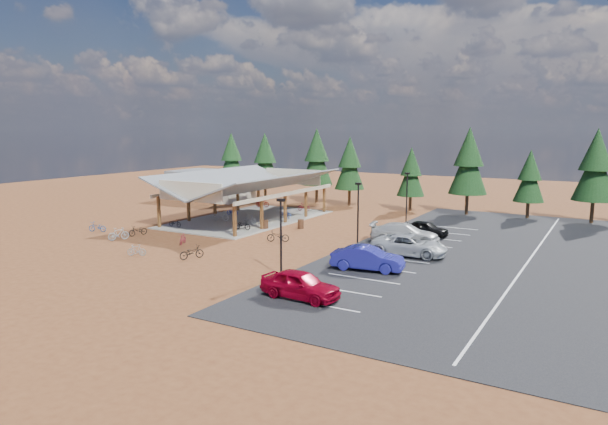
# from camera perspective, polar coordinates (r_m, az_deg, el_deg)

# --- Properties ---
(ground) EXTENTS (140.00, 140.00, 0.00)m
(ground) POSITION_cam_1_polar(r_m,az_deg,el_deg) (46.74, -0.96, -3.02)
(ground) COLOR #5A2E17
(ground) RESTS_ON ground
(asphalt_lot) EXTENTS (27.00, 44.00, 0.04)m
(asphalt_lot) POSITION_cam_1_polar(r_m,az_deg,el_deg) (43.49, 22.67, -4.59)
(asphalt_lot) COLOR black
(asphalt_lot) RESTS_ON ground
(concrete_pad) EXTENTS (10.60, 18.60, 0.10)m
(concrete_pad) POSITION_cam_1_polar(r_m,az_deg,el_deg) (57.91, -5.84, -0.70)
(concrete_pad) COLOR gray
(concrete_pad) RESTS_ON ground
(bike_pavilion) EXTENTS (11.65, 19.40, 4.97)m
(bike_pavilion) POSITION_cam_1_polar(r_m,az_deg,el_deg) (57.41, -5.90, 3.02)
(bike_pavilion) COLOR brown
(bike_pavilion) RESTS_ON concrete_pad
(outbuilding) EXTENTS (11.00, 7.00, 3.90)m
(outbuilding) POSITION_cam_1_polar(r_m,az_deg,el_deg) (74.80, -9.58, 2.91)
(outbuilding) COLOR #ADA593
(outbuilding) RESTS_ON ground
(lamp_post_0) EXTENTS (0.50, 0.25, 5.14)m
(lamp_post_0) POSITION_cam_1_polar(r_m,az_deg,el_deg) (35.24, -2.45, -2.02)
(lamp_post_0) COLOR black
(lamp_post_0) RESTS_ON ground
(lamp_post_1) EXTENTS (0.50, 0.25, 5.14)m
(lamp_post_1) POSITION_cam_1_polar(r_m,az_deg,el_deg) (45.65, 5.71, 0.45)
(lamp_post_1) COLOR black
(lamp_post_1) RESTS_ON ground
(lamp_post_2) EXTENTS (0.50, 0.25, 5.14)m
(lamp_post_2) POSITION_cam_1_polar(r_m,az_deg,el_deg) (56.69, 10.78, 1.97)
(lamp_post_2) COLOR black
(lamp_post_2) RESTS_ON ground
(trash_bin_0) EXTENTS (0.60, 0.60, 0.90)m
(trash_bin_0) POSITION_cam_1_polar(r_m,az_deg,el_deg) (52.06, -4.10, -1.31)
(trash_bin_0) COLOR #442918
(trash_bin_0) RESTS_ON ground
(trash_bin_1) EXTENTS (0.60, 0.60, 0.90)m
(trash_bin_1) POSITION_cam_1_polar(r_m,az_deg,el_deg) (52.46, -0.34, -1.21)
(trash_bin_1) COLOR #442918
(trash_bin_1) RESTS_ON ground
(pine_0) EXTENTS (3.87, 3.87, 9.02)m
(pine_0) POSITION_cam_1_polar(r_m,az_deg,el_deg) (78.77, -7.64, 5.80)
(pine_0) COLOR #382314
(pine_0) RESTS_ON ground
(pine_1) EXTENTS (3.88, 3.88, 9.03)m
(pine_1) POSITION_cam_1_polar(r_m,az_deg,el_deg) (72.95, -4.13, 5.62)
(pine_1) COLOR #382314
(pine_1) RESTS_ON ground
(pine_2) EXTENTS (4.15, 4.15, 9.66)m
(pine_2) POSITION_cam_1_polar(r_m,az_deg,el_deg) (70.35, 1.35, 5.83)
(pine_2) COLOR #382314
(pine_2) RESTS_ON ground
(pine_3) EXTENTS (3.70, 3.70, 8.63)m
(pine_3) POSITION_cam_1_polar(r_m,az_deg,el_deg) (67.72, 4.83, 5.15)
(pine_3) COLOR #382314
(pine_3) RESTS_ON ground
(pine_4) EXTENTS (3.20, 3.20, 7.45)m
(pine_4) POSITION_cam_1_polar(r_m,az_deg,el_deg) (64.26, 11.21, 4.17)
(pine_4) COLOR #382314
(pine_4) RESTS_ON ground
(pine_5) EXTENTS (4.21, 4.21, 9.80)m
(pine_5) POSITION_cam_1_polar(r_m,az_deg,el_deg) (62.84, 16.95, 5.17)
(pine_5) COLOR #382314
(pine_5) RESTS_ON ground
(pine_6) EXTENTS (3.18, 3.18, 7.40)m
(pine_6) POSITION_cam_1_polar(r_m,az_deg,el_deg) (62.80, 22.67, 3.52)
(pine_6) COLOR #382314
(pine_6) RESTS_ON ground
(pine_7) EXTENTS (4.16, 4.16, 9.68)m
(pine_7) POSITION_cam_1_polar(r_m,az_deg,el_deg) (61.99, 28.37, 4.38)
(pine_7) COLOR #382314
(pine_7) RESTS_ON ground
(bike_0) EXTENTS (1.52, 0.55, 0.79)m
(bike_0) POSITION_cam_1_polar(r_m,az_deg,el_deg) (54.29, -13.44, -1.06)
(bike_0) COLOR black
(bike_0) RESTS_ON concrete_pad
(bike_1) EXTENTS (1.93, 1.01, 1.11)m
(bike_1) POSITION_cam_1_polar(r_m,az_deg,el_deg) (56.84, -8.79, -0.32)
(bike_1) COLOR #93969B
(bike_1) RESTS_ON concrete_pad
(bike_2) EXTENTS (1.66, 0.72, 0.85)m
(bike_2) POSITION_cam_1_polar(r_m,az_deg,el_deg) (60.41, -7.55, 0.13)
(bike_2) COLOR navy
(bike_2) RESTS_ON concrete_pad
(bike_3) EXTENTS (1.71, 1.00, 0.99)m
(bike_3) POSITION_cam_1_polar(r_m,az_deg,el_deg) (66.19, -4.41, 1.00)
(bike_3) COLOR maroon
(bike_3) RESTS_ON concrete_pad
(bike_4) EXTENTS (1.81, 0.64, 0.95)m
(bike_4) POSITION_cam_1_polar(r_m,az_deg,el_deg) (51.67, -6.50, -1.28)
(bike_4) COLOR black
(bike_4) RESTS_ON concrete_pad
(bike_5) EXTENTS (1.67, 0.50, 1.00)m
(bike_5) POSITION_cam_1_polar(r_m,az_deg,el_deg) (54.74, -5.80, -0.67)
(bike_5) COLOR #909498
(bike_5) RESTS_ON concrete_pad
(bike_6) EXTENTS (1.79, 1.01, 0.89)m
(bike_6) POSITION_cam_1_polar(r_m,az_deg,el_deg) (57.96, -1.94, -0.15)
(bike_6) COLOR #223D9A
(bike_6) RESTS_ON concrete_pad
(bike_7) EXTENTS (1.57, 0.64, 0.92)m
(bike_7) POSITION_cam_1_polar(r_m,az_deg,el_deg) (63.09, -0.05, 0.60)
(bike_7) COLOR maroon
(bike_7) RESTS_ON concrete_pad
(bike_8) EXTENTS (0.98, 1.90, 0.95)m
(bike_8) POSITION_cam_1_polar(r_m,az_deg,el_deg) (51.24, -17.07, -1.82)
(bike_8) COLOR black
(bike_8) RESTS_ON ground
(bike_9) EXTENTS (1.15, 1.91, 1.11)m
(bike_9) POSITION_cam_1_polar(r_m,az_deg,el_deg) (49.69, -18.95, -2.14)
(bike_9) COLOR #9B9EA2
(bike_9) RESTS_ON ground
(bike_10) EXTENTS (1.89, 1.13, 0.94)m
(bike_10) POSITION_cam_1_polar(r_m,az_deg,el_deg) (54.34, -20.93, -1.43)
(bike_10) COLOR navy
(bike_10) RESTS_ON ground
(bike_11) EXTENTS (0.97, 1.53, 0.89)m
(bike_11) POSITION_cam_1_polar(r_m,az_deg,el_deg) (46.53, -12.64, -2.73)
(bike_11) COLOR maroon
(bike_11) RESTS_ON ground
(bike_12) EXTENTS (1.39, 2.01, 1.00)m
(bike_12) POSITION_cam_1_polar(r_m,az_deg,el_deg) (41.21, -11.75, -4.12)
(bike_12) COLOR black
(bike_12) RESTS_ON ground
(bike_13) EXTENTS (1.49, 1.05, 0.88)m
(bike_13) POSITION_cam_1_polar(r_m,az_deg,el_deg) (43.24, -17.21, -3.80)
(bike_13) COLOR gray
(bike_13) RESTS_ON ground
(bike_16) EXTENTS (2.02, 1.38, 1.00)m
(bike_16) POSITION_cam_1_polar(r_m,az_deg,el_deg) (46.38, -2.76, -2.49)
(bike_16) COLOR black
(bike_16) RESTS_ON ground
(car_0) EXTENTS (4.83, 2.15, 1.62)m
(car_0) POSITION_cam_1_polar(r_m,az_deg,el_deg) (31.01, -0.39, -7.58)
(car_0) COLOR maroon
(car_0) RESTS_ON asphalt_lot
(car_1) EXTENTS (5.15, 2.51, 1.62)m
(car_1) POSITION_cam_1_polar(r_m,az_deg,el_deg) (37.27, 6.71, -4.81)
(car_1) COLOR navy
(car_1) RESTS_ON asphalt_lot
(car_2) EXTENTS (5.86, 3.03, 1.58)m
(car_2) POSITION_cam_1_polar(r_m,az_deg,el_deg) (41.95, 11.03, -3.41)
(car_2) COLOR #AFB3B8
(car_2) RESTS_ON asphalt_lot
(car_3) EXTENTS (6.14, 3.49, 1.68)m
(car_3) POSITION_cam_1_polar(r_m,az_deg,el_deg) (46.32, 10.57, -2.17)
(car_3) COLOR #B7B7B7
(car_3) RESTS_ON asphalt_lot
(car_4) EXTENTS (4.21, 2.02, 1.39)m
(car_4) POSITION_cam_1_polar(r_m,az_deg,el_deg) (49.74, 12.67, -1.65)
(car_4) COLOR black
(car_4) RESTS_ON asphalt_lot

